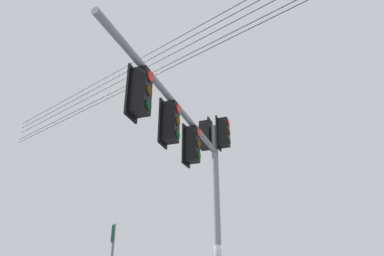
% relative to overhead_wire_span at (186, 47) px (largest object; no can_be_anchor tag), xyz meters
% --- Properties ---
extents(signal_mast_assembly, '(5.49, 4.01, 6.27)m').
position_rel_overhead_wire_span_xyz_m(signal_mast_assembly, '(1.00, 2.03, -5.13)').
color(signal_mast_assembly, gray).
rests_on(signal_mast_assembly, ground).
extents(overhead_wire_span, '(6.70, 25.17, 1.74)m').
position_rel_overhead_wire_span_xyz_m(overhead_wire_span, '(0.00, 0.00, 0.00)').
color(overhead_wire_span, black).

